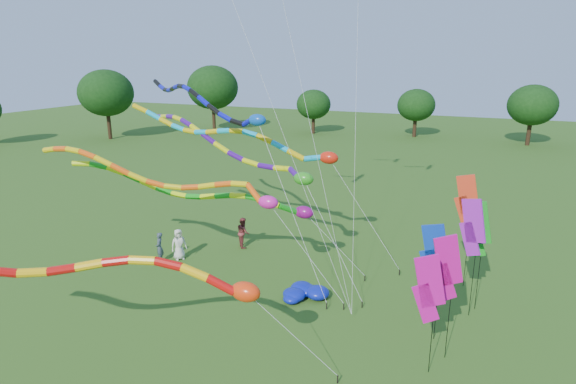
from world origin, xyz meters
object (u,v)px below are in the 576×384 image
at_px(tube_kite_red, 101,271).
at_px(person_a, 179,244).
at_px(blue_nylon_heap, 303,294).
at_px(person_b, 160,247).
at_px(person_c, 243,232).
at_px(tube_kite_orange, 181,181).

bearing_deg(tube_kite_red, person_a, 89.03).
relative_size(tube_kite_red, person_a, 7.87).
height_order(blue_nylon_heap, person_b, person_b).
height_order(tube_kite_red, person_c, tube_kite_red).
bearing_deg(blue_nylon_heap, tube_kite_red, -114.34).
bearing_deg(person_a, tube_kite_red, -118.65).
relative_size(person_a, person_b, 1.04).
distance_m(tube_kite_orange, blue_nylon_heap, 7.46).
xyz_separation_m(person_a, person_b, (-0.74, -0.69, -0.04)).
bearing_deg(tube_kite_orange, blue_nylon_heap, 4.95).
distance_m(tube_kite_red, person_b, 10.62).
relative_size(tube_kite_orange, person_c, 8.17).
bearing_deg(person_c, tube_kite_orange, 138.99).
height_order(person_a, person_b, person_a).
xyz_separation_m(blue_nylon_heap, person_c, (-5.41, 4.42, 0.62)).
relative_size(blue_nylon_heap, person_a, 1.06).
relative_size(blue_nylon_heap, person_c, 1.03).
relative_size(tube_kite_orange, person_b, 8.76).
bearing_deg(tube_kite_orange, person_a, 124.85).
height_order(blue_nylon_heap, person_a, person_a).
relative_size(tube_kite_red, person_b, 8.21).
xyz_separation_m(tube_kite_red, tube_kite_orange, (-1.84, 6.91, 1.07)).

